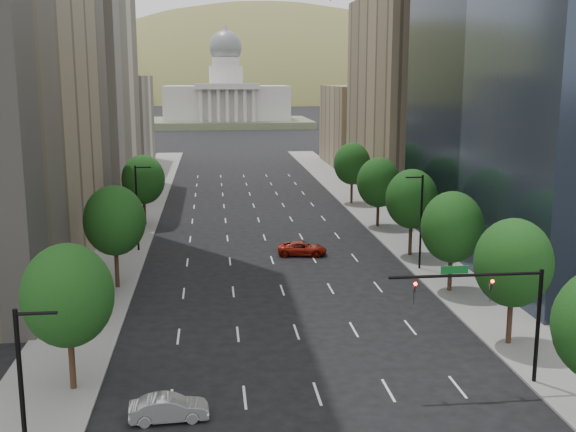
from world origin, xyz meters
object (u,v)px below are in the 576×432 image
object	(u,v)px
car_red_far	(302,249)
capitol	(226,102)
traffic_signal	(499,301)
car_silver	(169,408)

from	to	relation	value
car_red_far	capitol	bearing A→B (deg)	8.63
capitol	car_red_far	size ratio (longest dim) A/B	12.07
capitol	car_red_far	xyz separation A→B (m)	(3.22, -188.08, -7.89)
traffic_signal	car_red_far	size ratio (longest dim) A/B	1.83
traffic_signal	car_red_far	bearing A→B (deg)	103.02
traffic_signal	capitol	distance (m)	219.99
traffic_signal	car_red_far	distance (m)	32.77
car_silver	car_red_far	size ratio (longest dim) A/B	0.84
capitol	car_red_far	bearing A→B (deg)	-89.02
capitol	car_red_far	world-z (taller)	capitol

